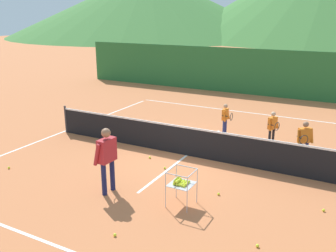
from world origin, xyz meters
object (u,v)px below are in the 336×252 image
student_0 (225,116)px  tennis_ball_1 (9,168)px  tennis_ball_7 (324,210)px  tennis_ball_8 (165,168)px  instructor (107,154)px  student_2 (304,138)px  student_1 (273,125)px  tennis_ball_2 (150,157)px  tennis_ball_3 (257,246)px  tennis_ball_4 (115,235)px  ball_cart (181,182)px  tennis_ball_5 (219,194)px  tennis_net (187,141)px

student_0 → tennis_ball_1: 7.61m
tennis_ball_7 → tennis_ball_8: 4.44m
instructor → student_2: size_ratio=1.33×
student_1 → tennis_ball_2: 4.41m
tennis_ball_2 → tennis_ball_8: bearing=-31.4°
tennis_ball_3 → tennis_ball_1: bearing=177.6°
student_2 → student_1: bearing=138.1°
tennis_ball_3 → instructor: bearing=172.5°
tennis_ball_1 → tennis_ball_2: 4.22m
student_0 → tennis_ball_2: size_ratio=17.46×
tennis_ball_4 → student_1: bearing=77.5°
student_2 → tennis_ball_2: bearing=-155.2°
tennis_ball_4 → ball_cart: bearing=71.1°
instructor → tennis_ball_7: bearing=17.2°
tennis_ball_4 → tennis_ball_5: (1.26, 2.71, 0.00)m
instructor → tennis_ball_2: 2.66m
tennis_ball_4 → tennis_ball_7: (3.70, 3.09, 0.00)m
student_1 → tennis_ball_2: (-3.10, -3.06, -0.69)m
tennis_net → tennis_ball_3: tennis_net is taller
student_2 → tennis_ball_8: size_ratio=19.07×
ball_cart → tennis_ball_3: ball_cart is taller
tennis_net → tennis_ball_2: size_ratio=151.87×
student_0 → tennis_ball_2: (-1.28, -3.40, -0.68)m
tennis_ball_8 → student_0: bearing=83.2°
student_1 → tennis_ball_8: student_1 is taller
tennis_ball_5 → tennis_ball_1: bearing=-167.3°
tennis_ball_1 → tennis_ball_8: 4.62m
tennis_ball_8 → tennis_net: bearing=85.1°
tennis_ball_1 → tennis_ball_8: same height
student_0 → tennis_ball_8: (-0.47, -3.90, -0.68)m
tennis_net → tennis_ball_1: size_ratio=151.87×
tennis_ball_2 → student_0: bearing=69.4°
tennis_ball_4 → tennis_ball_8: 3.57m
instructor → student_1: 6.22m
instructor → tennis_ball_8: size_ratio=25.34×
instructor → tennis_ball_8: instructor is taller
tennis_net → tennis_ball_3: bearing=-48.7°
tennis_ball_1 → tennis_ball_3: bearing=-2.4°
tennis_ball_3 → tennis_ball_7: 2.30m
tennis_ball_4 → tennis_ball_8: bearing=101.7°
tennis_net → student_1: (2.18, 2.26, 0.22)m
tennis_net → ball_cart: tennis_net is taller
ball_cart → student_2: bearing=62.8°
student_0 → student_2: student_2 is taller
student_2 → instructor: bearing=-132.5°
tennis_ball_3 → tennis_ball_7: same height
student_1 → tennis_ball_3: student_1 is taller
student_2 → tennis_ball_8: 4.34m
tennis_ball_1 → tennis_ball_3: same height
tennis_ball_1 → tennis_ball_7: (8.51, 1.75, 0.00)m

